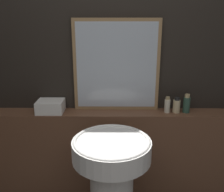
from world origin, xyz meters
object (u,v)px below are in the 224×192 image
Objects in this scene: mirror at (116,66)px; shampoo_bottle at (167,105)px; conditioner_bottle at (177,105)px; pedestal_sink at (112,186)px; lotion_bottle at (187,104)px; towel_stack at (51,106)px.

mirror is 5.61× the size of shampoo_bottle.
shampoo_bottle reaches higher than conditioner_bottle.
shampoo_bottle is (0.42, 0.41, 0.41)m from pedestal_sink.
shampoo_bottle is 0.14m from lotion_bottle.
lotion_bottle reaches higher than towel_stack.
towel_stack is 0.95m from conditioner_bottle.
mirror is (0.03, 0.48, 0.70)m from pedestal_sink.
mirror reaches higher than towel_stack.
lotion_bottle is at bearing 0.00° from conditioner_bottle.
conditioner_bottle is at bearing 40.22° from pedestal_sink.
mirror is 0.60m from lotion_bottle.
mirror is 0.59m from towel_stack.
shampoo_bottle is (0.88, 0.00, 0.01)m from towel_stack.
shampoo_bottle reaches higher than towel_stack.
lotion_bottle is (0.07, 0.00, 0.01)m from conditioner_bottle.
towel_stack is (-0.50, -0.07, -0.30)m from mirror.
lotion_bottle is (0.53, -0.07, -0.28)m from mirror.
conditioner_bottle is (0.07, 0.00, -0.00)m from shampoo_bottle.
mirror is at bearing 171.00° from conditioner_bottle.
towel_stack reaches higher than pedestal_sink.
shampoo_bottle is 1.04× the size of conditioner_bottle.
mirror is 0.54m from conditioner_bottle.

